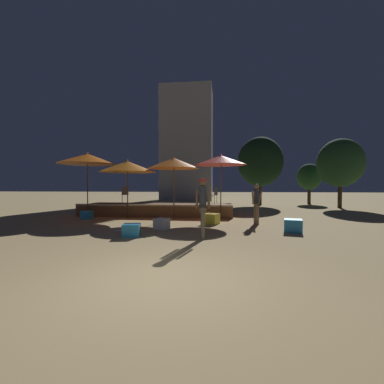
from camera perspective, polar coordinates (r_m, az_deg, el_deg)
name	(u,v)px	position (r m, az deg, el deg)	size (l,w,h in m)	color
ground_plane	(162,280)	(4.63, -6.74, -18.92)	(120.00, 120.00, 0.00)	tan
wooden_deck	(158,210)	(14.24, -7.66, -3.89)	(8.10, 2.47, 0.66)	brown
patio_umbrella_0	(221,160)	(12.50, 6.44, 7.04)	(2.45, 2.45, 3.15)	brown
patio_umbrella_1	(127,167)	(13.05, -14.16, 5.48)	(2.75, 2.75, 2.89)	brown
patio_umbrella_2	(87,159)	(14.20, -22.26, 6.82)	(2.93, 2.93, 3.31)	brown
patio_umbrella_3	(174,163)	(12.37, -4.06, 6.40)	(2.46, 2.46, 3.02)	brown
cube_seat_0	(211,219)	(10.87, 4.31, -5.95)	(0.75, 0.75, 0.43)	yellow
cube_seat_1	(162,224)	(9.64, -6.76, -6.99)	(0.60, 0.60, 0.40)	white
cube_seat_2	(131,230)	(8.45, -13.31, -8.25)	(0.62, 0.62, 0.39)	#2D9EDB
cube_seat_3	(87,215)	(13.44, -22.30, -4.71)	(0.55, 0.55, 0.40)	#2D9EDB
cube_seat_4	(293,226)	(9.67, 21.55, -6.94)	(0.71, 0.71, 0.44)	#2D9EDB
person_0	(203,204)	(7.75, 2.43, -2.75)	(0.45, 0.31, 1.82)	#72664C
person_1	(256,203)	(10.98, 14.12, -2.29)	(0.48, 0.29, 1.68)	#997051
bistro_chair_0	(215,193)	(13.71, 5.04, -0.26)	(0.45, 0.45, 0.90)	#47474C
bistro_chair_1	(125,193)	(14.51, -14.66, -0.21)	(0.45, 0.45, 0.90)	#47474C
frisbee_disc	(118,231)	(9.55, -16.06, -8.23)	(0.24, 0.24, 0.03)	white
background_tree_0	(260,162)	(22.03, 14.92, 6.52)	(3.69, 3.69, 5.62)	#3D2B1C
background_tree_1	(309,177)	(25.04, 24.62, 3.04)	(2.10, 2.10, 3.55)	#3D2B1C
background_tree_2	(340,163)	(21.43, 30.09, 5.61)	(3.15, 3.15, 4.99)	#3D2B1C
distant_building	(187,145)	(29.18, -1.01, 10.35)	(5.50, 4.52, 12.28)	gray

